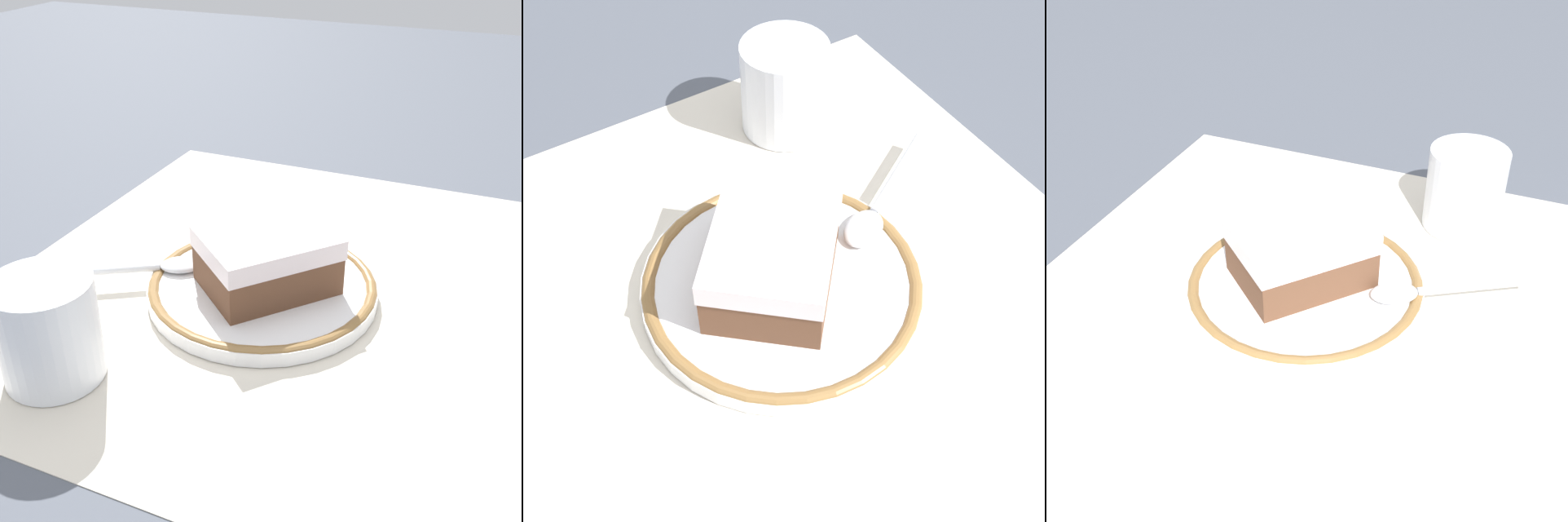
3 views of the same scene
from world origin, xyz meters
The scene contains 6 objects.
ground_plane centered at (0.00, 0.00, 0.00)m, with size 2.40×2.40×0.00m, color #4C515B.
placemat centered at (0.00, 0.00, 0.00)m, with size 0.49×0.43×0.00m, color beige.
plate centered at (-0.03, 0.00, 0.01)m, with size 0.19×0.19×0.01m.
cake_slice centered at (-0.03, -0.01, 0.04)m, with size 0.13×0.12×0.05m.
spoon centered at (-0.05, 0.09, 0.02)m, with size 0.08×0.12×0.01m.
cup centered at (-0.17, 0.09, 0.03)m, with size 0.07×0.07×0.07m.
Camera 2 is at (0.24, -0.17, 0.41)m, focal length 53.06 mm.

